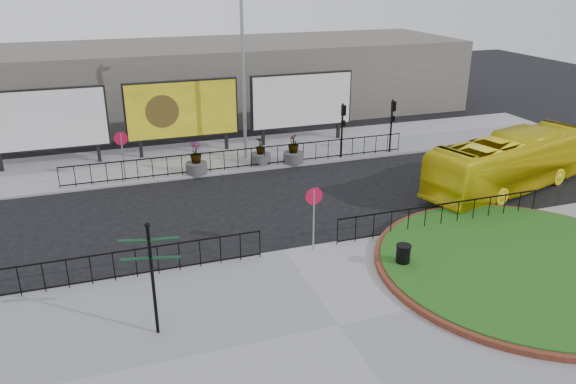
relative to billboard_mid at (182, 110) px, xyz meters
name	(u,v)px	position (x,y,z in m)	size (l,w,h in m)	color
ground	(284,253)	(1.50, -12.97, -2.60)	(90.00, 90.00, 0.00)	black
pavement_near	(339,327)	(1.50, -17.97, -2.54)	(30.00, 10.00, 0.12)	gray
pavement_far	(215,156)	(1.50, -0.97, -2.54)	(44.00, 6.00, 0.12)	gray
brick_edge	(526,265)	(9.00, -16.97, -2.39)	(10.40, 10.40, 0.18)	brown
grass_lawn	(526,265)	(9.00, -16.97, -2.37)	(10.00, 10.00, 0.22)	#195416
railing_near_left	(114,266)	(-4.50, -13.27, -1.93)	(10.00, 0.10, 1.10)	black
railing_near_right	(442,216)	(8.00, -13.27, -1.93)	(9.00, 0.10, 1.10)	black
railing_far	(245,158)	(2.50, -3.67, -1.93)	(18.00, 0.10, 1.10)	black
speed_sign_far	(122,146)	(-3.50, -3.57, -0.68)	(0.64, 0.07, 2.47)	gray
speed_sign_near	(314,205)	(2.50, -13.37, -0.68)	(0.64, 0.07, 2.47)	gray
billboard_left	(45,120)	(-7.00, 0.00, 0.00)	(6.20, 0.31, 4.10)	black
billboard_mid	(182,110)	(0.00, 0.00, 0.00)	(6.20, 0.31, 4.10)	black
billboard_right	(302,101)	(7.00, 0.00, 0.00)	(6.20, 0.31, 4.10)	black
lamp_post	(243,71)	(3.01, -1.97, 2.23)	(0.74, 0.18, 9.23)	gray
signal_pole_a	(343,122)	(8.00, -3.63, -0.50)	(0.22, 0.26, 3.00)	black
signal_pole_b	(392,118)	(11.00, -3.63, -0.50)	(0.22, 0.26, 3.00)	black
building_backdrop	(183,81)	(1.50, 9.03, -0.10)	(40.00, 10.00, 5.00)	#625D56
fingerpost_sign	(152,268)	(-3.51, -16.61, -0.40)	(1.61, 0.58, 3.44)	black
litter_bin	(403,256)	(4.96, -15.57, -2.04)	(0.52, 0.52, 0.86)	black
bus	(510,163)	(13.54, -10.36, -1.24)	(2.28, 9.75, 2.72)	yellow
planter_a	(196,162)	(0.00, -3.57, -1.90)	(1.07, 1.07, 1.62)	#4C4C4F
planter_b	(261,155)	(3.50, -3.20, -2.01)	(1.06, 1.06, 1.44)	#4C4C4F
planter_c	(293,152)	(5.21, -3.57, -1.92)	(1.08, 1.08, 1.59)	#4C4C4F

